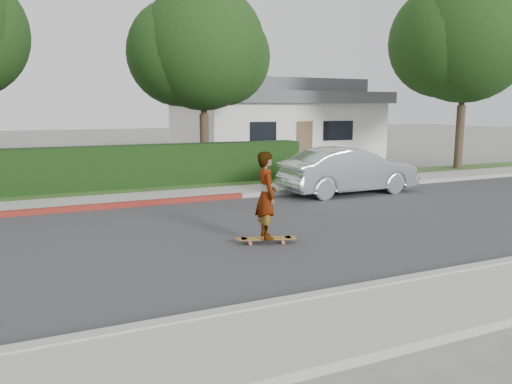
% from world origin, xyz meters
% --- Properties ---
extents(ground, '(120.00, 120.00, 0.00)m').
position_xyz_m(ground, '(0.00, 0.00, 0.00)').
color(ground, slate).
rests_on(ground, ground).
extents(road, '(60.00, 8.00, 0.01)m').
position_xyz_m(road, '(0.00, 0.00, 0.01)').
color(road, '#2D2D30').
rests_on(road, ground).
extents(curb_near, '(60.00, 0.20, 0.15)m').
position_xyz_m(curb_near, '(0.00, -4.10, 0.07)').
color(curb_near, '#9E9E99').
rests_on(curb_near, ground).
extents(sidewalk_near, '(60.00, 1.60, 0.12)m').
position_xyz_m(sidewalk_near, '(0.00, -5.00, 0.06)').
color(sidewalk_near, gray).
rests_on(sidewalk_near, ground).
extents(curb_far, '(60.00, 0.20, 0.15)m').
position_xyz_m(curb_far, '(0.00, 4.10, 0.07)').
color(curb_far, '#9E9E99').
rests_on(curb_far, ground).
extents(curb_red_section, '(12.00, 0.21, 0.15)m').
position_xyz_m(curb_red_section, '(-5.00, 4.10, 0.08)').
color(curb_red_section, maroon).
rests_on(curb_red_section, ground).
extents(sidewalk_far, '(60.00, 1.60, 0.12)m').
position_xyz_m(sidewalk_far, '(0.00, 5.00, 0.06)').
color(sidewalk_far, gray).
rests_on(sidewalk_far, ground).
extents(planting_strip, '(60.00, 1.60, 0.10)m').
position_xyz_m(planting_strip, '(0.00, 6.60, 0.05)').
color(planting_strip, '#2D4C1E').
rests_on(planting_strip, ground).
extents(hedge, '(15.00, 1.00, 1.50)m').
position_xyz_m(hedge, '(-3.00, 7.20, 0.75)').
color(hedge, black).
rests_on(hedge, ground).
extents(tree_center, '(5.66, 4.84, 7.44)m').
position_xyz_m(tree_center, '(1.49, 9.19, 4.90)').
color(tree_center, '#33261C').
rests_on(tree_center, ground).
extents(tree_right, '(6.32, 5.60, 8.56)m').
position_xyz_m(tree_right, '(12.49, 6.69, 5.63)').
color(tree_right, '#33261C').
rests_on(tree_right, ground).
extents(house, '(10.60, 8.60, 4.30)m').
position_xyz_m(house, '(8.00, 16.00, 2.10)').
color(house, beige).
rests_on(house, ground).
extents(skateboard, '(1.28, 0.62, 0.12)m').
position_xyz_m(skateboard, '(-0.59, -0.97, 0.11)').
color(skateboard, '#D55D3A').
rests_on(skateboard, ground).
extents(skateboarder, '(0.52, 0.70, 1.76)m').
position_xyz_m(skateboarder, '(-0.59, -0.97, 1.01)').
color(skateboarder, white).
rests_on(skateboarder, skateboard).
extents(car_silver, '(4.57, 1.65, 1.50)m').
position_xyz_m(car_silver, '(4.47, 3.40, 0.75)').
color(car_silver, silver).
rests_on(car_silver, ground).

